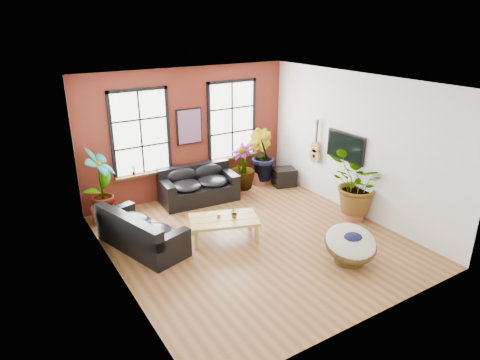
# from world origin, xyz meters

# --- Properties ---
(room) EXTENTS (6.04, 6.54, 3.54)m
(room) POSITION_xyz_m (0.00, 0.15, 1.75)
(room) COLOR brown
(room) RESTS_ON ground
(sofa_back) EXTENTS (2.12, 1.16, 0.94)m
(sofa_back) POSITION_xyz_m (-0.06, 2.67, 0.42)
(sofa_back) COLOR black
(sofa_back) RESTS_ON ground
(sofa_left) EXTENTS (1.48, 2.33, 0.85)m
(sofa_left) POSITION_xyz_m (-2.29, 0.99, 0.39)
(sofa_left) COLOR black
(sofa_left) RESTS_ON ground
(coffee_table) EXTENTS (1.73, 1.34, 0.59)m
(coffee_table) POSITION_xyz_m (-0.53, 0.44, 0.43)
(coffee_table) COLOR olive
(coffee_table) RESTS_ON ground
(papasan_chair) EXTENTS (1.38, 1.38, 0.79)m
(papasan_chair) POSITION_xyz_m (1.15, -1.80, 0.41)
(papasan_chair) COLOR #453318
(papasan_chair) RESTS_ON ground
(poster) EXTENTS (0.74, 0.06, 0.98)m
(poster) POSITION_xyz_m (0.00, 3.18, 1.95)
(poster) COLOR black
(poster) RESTS_ON room
(tv_wall_unit) EXTENTS (0.13, 1.86, 1.20)m
(tv_wall_unit) POSITION_xyz_m (2.93, 0.60, 1.54)
(tv_wall_unit) COLOR black
(tv_wall_unit) RESTS_ON room
(media_box) EXTENTS (0.75, 0.68, 0.53)m
(media_box) POSITION_xyz_m (2.59, 2.30, 0.26)
(media_box) COLOR black
(media_box) RESTS_ON ground
(pot_back_left) EXTENTS (0.57, 0.57, 0.39)m
(pot_back_left) POSITION_xyz_m (-2.63, 2.70, 0.20)
(pot_back_left) COLOR brown
(pot_back_left) RESTS_ON ground
(pot_back_right) EXTENTS (0.68, 0.68, 0.40)m
(pot_back_right) POSITION_xyz_m (2.08, 2.81, 0.20)
(pot_back_right) COLOR brown
(pot_back_right) RESTS_ON ground
(pot_right_wall) EXTENTS (0.62, 0.62, 0.35)m
(pot_right_wall) POSITION_xyz_m (2.70, -0.42, 0.18)
(pot_right_wall) COLOR brown
(pot_right_wall) RESTS_ON ground
(pot_mid) EXTENTS (0.56, 0.56, 0.33)m
(pot_mid) POSITION_xyz_m (1.24, 2.51, 0.16)
(pot_mid) COLOR brown
(pot_mid) RESTS_ON ground
(floor_plant_back_left) EXTENTS (1.04, 1.10, 1.73)m
(floor_plant_back_left) POSITION_xyz_m (-2.59, 2.71, 1.01)
(floor_plant_back_left) COLOR #1A6019
(floor_plant_back_left) RESTS_ON ground
(floor_plant_back_right) EXTENTS (0.87, 0.98, 1.51)m
(floor_plant_back_right) POSITION_xyz_m (2.09, 2.78, 0.90)
(floor_plant_back_right) COLOR #1A6019
(floor_plant_back_right) RESTS_ON ground
(floor_plant_right_wall) EXTENTS (1.66, 1.54, 1.53)m
(floor_plant_right_wall) POSITION_xyz_m (2.69, -0.43, 0.93)
(floor_plant_right_wall) COLOR #1A6019
(floor_plant_right_wall) RESTS_ON ground
(floor_plant_mid) EXTENTS (0.82, 0.82, 1.31)m
(floor_plant_mid) POSITION_xyz_m (1.24, 2.48, 0.80)
(floor_plant_mid) COLOR #1A6019
(floor_plant_mid) RESTS_ON ground
(table_plant) EXTENTS (0.26, 0.24, 0.24)m
(table_plant) POSITION_xyz_m (-0.30, 0.35, 0.61)
(table_plant) COLOR #1A6019
(table_plant) RESTS_ON coffee_table
(sill_plant_left) EXTENTS (0.17, 0.17, 0.27)m
(sill_plant_left) POSITION_xyz_m (-1.65, 3.13, 1.04)
(sill_plant_left) COLOR #1A6019
(sill_plant_left) RESTS_ON room
(sill_plant_right) EXTENTS (0.19, 0.19, 0.27)m
(sill_plant_right) POSITION_xyz_m (1.70, 3.13, 1.04)
(sill_plant_right) COLOR #1A6019
(sill_plant_right) RESTS_ON room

